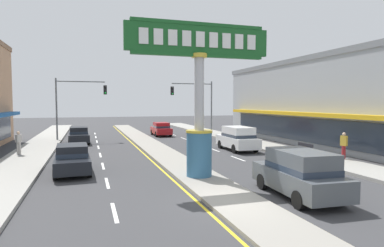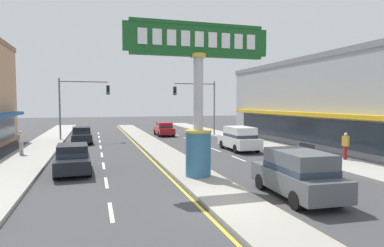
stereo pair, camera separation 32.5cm
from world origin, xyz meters
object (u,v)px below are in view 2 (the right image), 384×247
at_px(street_bench, 305,150).
at_px(sedan_near_left_lane, 73,158).
at_px(sedan_mid_left_lane, 164,129).
at_px(traffic_light_left_side, 79,98).
at_px(suv_near_right_lane, 298,173).
at_px(sedan_far_left_oncoming, 81,135).
at_px(pedestrian_near_kerb, 346,144).
at_px(suv_far_right_lane, 239,138).
at_px(traffic_light_right_side, 200,99).
at_px(pedestrian_far_side, 21,141).
at_px(storefront_right, 333,102).
at_px(district_sign, 198,100).

bearing_deg(street_bench, sedan_near_left_lane, -179.70).
bearing_deg(sedan_mid_left_lane, traffic_light_left_side, -164.31).
distance_m(suv_near_right_lane, sedan_far_left_oncoming, 23.08).
height_order(sedan_far_left_oncoming, pedestrian_near_kerb, pedestrian_near_kerb).
bearing_deg(sedan_near_left_lane, suv_far_right_lane, 22.54).
bearing_deg(traffic_light_right_side, suv_far_right_lane, -91.47).
relative_size(traffic_light_left_side, pedestrian_far_side, 3.77).
bearing_deg(pedestrian_near_kerb, storefront_right, 54.94).
height_order(sedan_near_left_lane, sedan_far_left_oncoming, same).
height_order(suv_far_right_lane, pedestrian_far_side, suv_far_right_lane).
height_order(suv_far_right_lane, pedestrian_near_kerb, suv_far_right_lane).
bearing_deg(traffic_light_left_side, pedestrian_near_kerb, -46.22).
relative_size(suv_far_right_lane, pedestrian_far_side, 2.81).
height_order(sedan_mid_left_lane, street_bench, sedan_mid_left_lane).
bearing_deg(suv_near_right_lane, suv_far_right_lane, 75.38).
bearing_deg(storefront_right, street_bench, -139.45).
bearing_deg(pedestrian_near_kerb, pedestrian_far_side, 157.85).
distance_m(district_sign, traffic_light_left_side, 20.24).
height_order(suv_far_right_lane, sedan_near_left_lane, suv_far_right_lane).
bearing_deg(sedan_near_left_lane, sedan_mid_left_lane, 64.30).
xyz_separation_m(traffic_light_left_side, sedan_far_left_oncoming, (0.28, -2.19, -3.46)).
height_order(suv_near_right_lane, street_bench, suv_near_right_lane).
bearing_deg(pedestrian_far_side, suv_near_right_lane, -48.34).
xyz_separation_m(district_sign, suv_far_right_lane, (6.09, 8.37, -2.95)).
bearing_deg(pedestrian_near_kerb, suv_near_right_lane, -141.87).
height_order(district_sign, pedestrian_far_side, district_sign).
distance_m(sedan_mid_left_lane, sedan_far_left_oncoming, 10.08).
height_order(suv_near_right_lane, sedan_mid_left_lane, suv_near_right_lane).
distance_m(pedestrian_near_kerb, pedestrian_far_side, 21.90).
distance_m(street_bench, pedestrian_near_kerb, 2.52).
xyz_separation_m(traffic_light_left_side, pedestrian_far_side, (-3.50, -9.26, -3.13)).
relative_size(suv_near_right_lane, street_bench, 2.94).
height_order(suv_far_right_lane, street_bench, suv_far_right_lane).
bearing_deg(district_sign, pedestrian_near_kerb, 9.23).
height_order(traffic_light_right_side, sedan_far_left_oncoming, traffic_light_right_side).
height_order(traffic_light_left_side, sedan_near_left_lane, traffic_light_left_side).
bearing_deg(traffic_light_left_side, suv_near_right_lane, -68.68).
relative_size(traffic_light_right_side, street_bench, 3.88).
height_order(district_sign, sedan_mid_left_lane, district_sign).
bearing_deg(storefront_right, pedestrian_far_side, 179.64).
relative_size(district_sign, traffic_light_left_side, 1.22).
height_order(traffic_light_left_side, sedan_mid_left_lane, traffic_light_left_side).
bearing_deg(street_bench, storefront_right, 40.55).
distance_m(storefront_right, pedestrian_near_kerb, 10.26).
xyz_separation_m(traffic_light_right_side, sedan_far_left_oncoming, (-12.47, -2.49, -3.46)).
height_order(traffic_light_left_side, traffic_light_right_side, same).
xyz_separation_m(traffic_light_right_side, street_bench, (2.23, -16.12, -3.60)).
bearing_deg(pedestrian_far_side, sedan_far_left_oncoming, 61.84).
bearing_deg(district_sign, traffic_light_left_side, 108.37).
distance_m(traffic_light_right_side, street_bench, 16.66).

